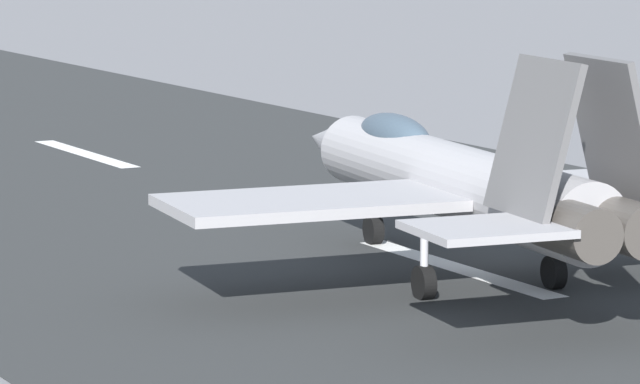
# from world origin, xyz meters

# --- Properties ---
(ground_plane) EXTENTS (400.00, 400.00, 0.00)m
(ground_plane) POSITION_xyz_m (0.00, 0.00, 0.00)
(ground_plane) COLOR slate
(runway_strip) EXTENTS (240.00, 26.00, 0.02)m
(runway_strip) POSITION_xyz_m (-0.02, 0.00, 0.01)
(runway_strip) COLOR #2D2F30
(runway_strip) RESTS_ON ground
(fighter_jet) EXTENTS (17.32, 14.53, 5.54)m
(fighter_jet) POSITION_xyz_m (-0.67, 0.76, 2.35)
(fighter_jet) COLOR #A3A1A4
(fighter_jet) RESTS_ON ground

